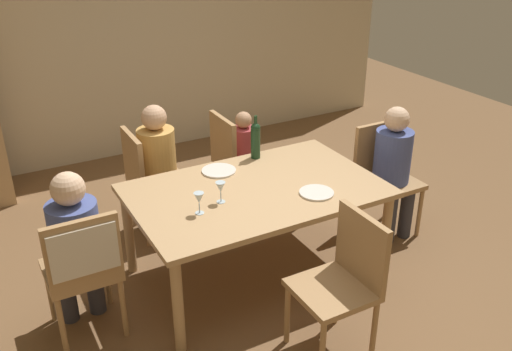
% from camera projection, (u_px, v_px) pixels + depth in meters
% --- Properties ---
extents(ground_plane, '(10.00, 10.00, 0.00)m').
position_uv_depth(ground_plane, '(256.00, 273.00, 4.29)').
color(ground_plane, brown).
extents(rear_room_partition, '(6.40, 0.12, 2.70)m').
position_uv_depth(rear_room_partition, '(128.00, 29.00, 5.87)').
color(rear_room_partition, beige).
rests_on(rear_room_partition, ground_plane).
extents(dining_table, '(1.76, 1.11, 0.72)m').
position_uv_depth(dining_table, '(256.00, 197.00, 4.01)').
color(dining_table, tan).
rests_on(dining_table, ground_plane).
extents(chair_right_end, '(0.44, 0.44, 0.92)m').
position_uv_depth(chair_right_end, '(383.00, 171.00, 4.68)').
color(chair_right_end, '#A87F51').
rests_on(chair_right_end, ground_plane).
extents(chair_far_left, '(0.44, 0.44, 0.92)m').
position_uv_depth(chair_far_left, '(149.00, 176.00, 4.58)').
color(chair_far_left, '#A87F51').
rests_on(chair_far_left, ground_plane).
extents(chair_left_end, '(0.44, 0.46, 0.92)m').
position_uv_depth(chair_left_end, '(83.00, 262.00, 3.38)').
color(chair_left_end, '#A87F51').
rests_on(chair_left_end, ground_plane).
extents(chair_far_right, '(0.44, 0.44, 0.92)m').
position_uv_depth(chair_far_right, '(235.00, 157.00, 4.93)').
color(chair_far_right, '#A87F51').
rests_on(chair_far_right, ground_plane).
extents(chair_near, '(0.44, 0.44, 0.92)m').
position_uv_depth(chair_near, '(345.00, 276.00, 3.36)').
color(chair_near, '#A87F51').
rests_on(chair_near, ground_plane).
extents(person_woman_host, '(0.30, 0.34, 1.12)m').
position_uv_depth(person_woman_host, '(394.00, 163.00, 4.54)').
color(person_woman_host, '#33333D').
rests_on(person_woman_host, ground_plane).
extents(person_man_bearded, '(0.35, 0.30, 1.12)m').
position_uv_depth(person_man_bearded, '(161.00, 160.00, 4.58)').
color(person_man_bearded, '#33333D').
rests_on(person_man_bearded, ground_plane).
extents(person_man_guest, '(0.31, 0.35, 1.14)m').
position_uv_depth(person_man_guest, '(76.00, 241.00, 3.48)').
color(person_man_guest, '#33333D').
rests_on(person_man_guest, ground_plane).
extents(person_child_small, '(0.25, 0.22, 0.94)m').
position_uv_depth(person_child_small, '(246.00, 152.00, 4.97)').
color(person_child_small, '#33333D').
rests_on(person_child_small, ground_plane).
extents(wine_bottle_tall_green, '(0.08, 0.08, 0.35)m').
position_uv_depth(wine_bottle_tall_green, '(256.00, 139.00, 4.39)').
color(wine_bottle_tall_green, '#19381E').
rests_on(wine_bottle_tall_green, dining_table).
extents(wine_glass_near_left, '(0.07, 0.07, 0.15)m').
position_uv_depth(wine_glass_near_left, '(221.00, 188.00, 3.75)').
color(wine_glass_near_left, silver).
rests_on(wine_glass_near_left, dining_table).
extents(wine_glass_centre, '(0.07, 0.07, 0.15)m').
position_uv_depth(wine_glass_centre, '(199.00, 199.00, 3.61)').
color(wine_glass_centre, silver).
rests_on(wine_glass_centre, dining_table).
extents(dinner_plate_host, '(0.26, 0.26, 0.01)m').
position_uv_depth(dinner_plate_host, '(219.00, 171.00, 4.22)').
color(dinner_plate_host, silver).
rests_on(dinner_plate_host, dining_table).
extents(dinner_plate_guest_left, '(0.24, 0.24, 0.01)m').
position_uv_depth(dinner_plate_guest_left, '(317.00, 193.00, 3.90)').
color(dinner_plate_guest_left, silver).
rests_on(dinner_plate_guest_left, dining_table).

